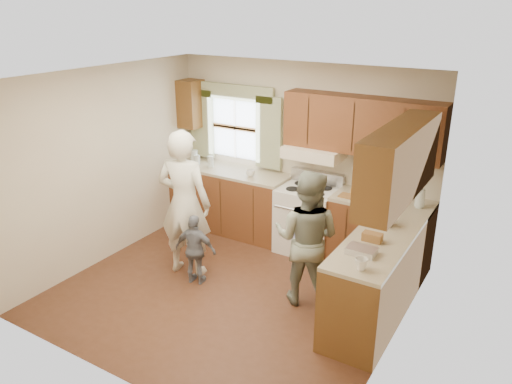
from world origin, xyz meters
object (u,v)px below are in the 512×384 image
Objects in this scene: woman_left at (184,204)px; child at (196,250)px; woman_right at (307,238)px; stove at (308,219)px.

woman_left is 0.57m from child.
woman_right is at bearing 173.91° from woman_left.
stove is at bearing -73.61° from woman_right.
woman_right is at bearing -177.70° from child.
woman_left is at bearing -43.42° from child.
stove is at bearing -129.95° from child.
woman_left reaches higher than stove.
woman_right reaches higher than stove.
woman_left is at bearing -128.39° from stove.
woman_right is 1.77× the size of child.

